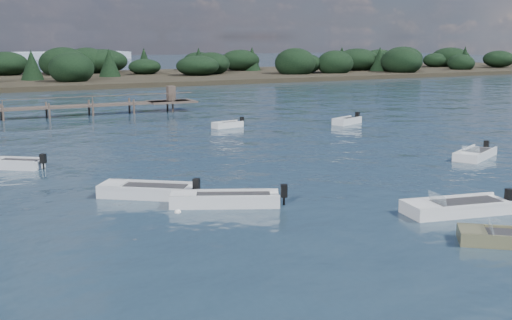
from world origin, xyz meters
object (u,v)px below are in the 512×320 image
dinghy_mid_grey (147,193)px  dinghy_mid_white_a (457,210)px  tender_far_grey (14,166)px  tender_far_white (228,126)px  dinghy_mid_white_b (475,156)px  dinghy_extra_a (225,202)px  tender_far_grey_b (347,122)px

dinghy_mid_grey → dinghy_mid_white_a: bearing=-39.2°
tender_far_grey → tender_far_white: bearing=28.5°
tender_far_grey → dinghy_mid_white_b: (27.62, -10.35, -0.02)m
tender_far_grey → dinghy_extra_a: size_ratio=0.65×
dinghy_mid_grey → dinghy_mid_white_a: dinghy_mid_grey is taller
tender_far_grey_b → dinghy_mid_white_a: dinghy_mid_white_a is taller
tender_far_grey_b → tender_far_white: bearing=164.8°
tender_far_grey → dinghy_mid_white_b: 29.50m
tender_far_grey_b → dinghy_extra_a: size_ratio=0.66×
tender_far_grey_b → dinghy_mid_white_a: (-13.19, -27.42, -0.01)m
dinghy_mid_grey → tender_far_grey: dinghy_mid_grey is taller
dinghy_mid_grey → tender_far_white: size_ratio=1.52×
dinghy_mid_white_a → tender_far_white: 30.44m
dinghy_mid_grey → tender_far_white: 25.17m
dinghy_mid_white_b → dinghy_mid_white_a: bearing=-138.8°
dinghy_mid_white_b → tender_far_white: 22.42m
dinghy_mid_white_b → dinghy_mid_white_a: (-10.95, -9.61, 0.01)m
dinghy_mid_white_a → dinghy_extra_a: (-8.88, 6.07, 0.01)m
tender_far_white → dinghy_mid_white_b: bearing=-67.7°
dinghy_mid_grey → tender_far_white: bearing=56.0°
tender_far_grey_b → tender_far_grey: size_ratio=1.02×
dinghy_mid_grey → dinghy_mid_white_b: dinghy_mid_grey is taller
tender_far_grey → dinghy_mid_white_b: size_ratio=0.77×
tender_far_grey → tender_far_white: (19.10, 10.39, -0.02)m
tender_far_grey_b → tender_far_grey: tender_far_grey_b is taller
dinghy_mid_grey → dinghy_extra_a: (2.76, -3.41, 0.00)m
dinghy_mid_white_b → tender_far_white: (-8.52, 20.74, -0.00)m
dinghy_extra_a → dinghy_mid_white_b: bearing=10.1°
tender_far_white → dinghy_extra_a: bearing=-115.0°
dinghy_mid_white_b → tender_far_white: size_ratio=1.44×
tender_far_grey_b → dinghy_extra_a: (-22.08, -21.35, 0.00)m
dinghy_mid_grey → tender_far_grey_b: (24.83, 17.94, -0.00)m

